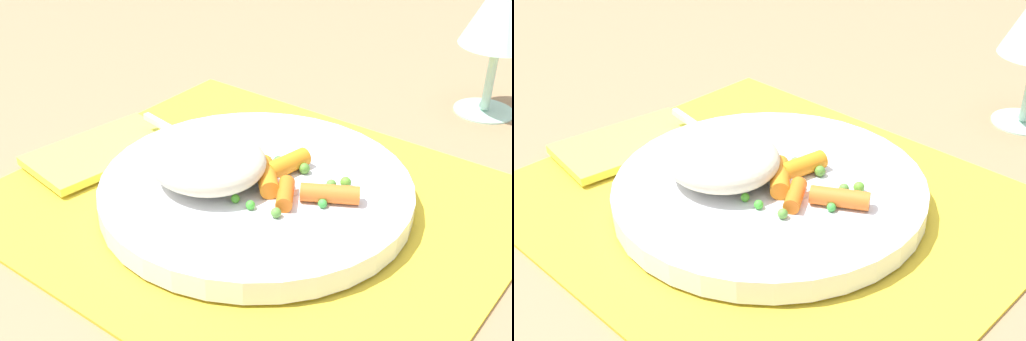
% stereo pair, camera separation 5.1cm
% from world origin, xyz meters
% --- Properties ---
extents(ground_plane, '(2.40, 2.40, 0.00)m').
position_xyz_m(ground_plane, '(0.00, 0.00, 0.00)').
color(ground_plane, '#997551').
extents(placemat, '(0.43, 0.37, 0.01)m').
position_xyz_m(placemat, '(0.00, 0.00, 0.00)').
color(placemat, gold).
rests_on(placemat, ground_plane).
extents(plate, '(0.27, 0.27, 0.02)m').
position_xyz_m(plate, '(0.00, 0.00, 0.02)').
color(plate, white).
rests_on(plate, placemat).
extents(rice_mound, '(0.10, 0.10, 0.04)m').
position_xyz_m(rice_mound, '(-0.03, -0.03, 0.05)').
color(rice_mound, beige).
rests_on(rice_mound, plate).
extents(carrot_portion, '(0.10, 0.08, 0.02)m').
position_xyz_m(carrot_portion, '(0.03, 0.01, 0.03)').
color(carrot_portion, orange).
rests_on(carrot_portion, plate).
extents(pea_scatter, '(0.08, 0.08, 0.01)m').
position_xyz_m(pea_scatter, '(0.03, 0.01, 0.03)').
color(pea_scatter, '#5B973A').
rests_on(pea_scatter, plate).
extents(fork, '(0.20, 0.04, 0.01)m').
position_xyz_m(fork, '(-0.04, 0.01, 0.03)').
color(fork, silver).
rests_on(fork, plate).
extents(napkin, '(0.10, 0.15, 0.01)m').
position_xyz_m(napkin, '(-0.17, -0.03, 0.01)').
color(napkin, '#EAE54C').
rests_on(napkin, placemat).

